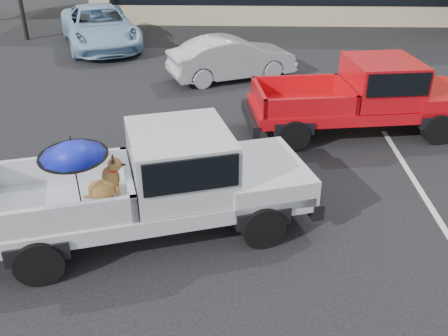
{
  "coord_description": "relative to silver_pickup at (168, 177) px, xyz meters",
  "views": [
    {
      "loc": [
        -0.76,
        -7.46,
        5.21
      ],
      "look_at": [
        -0.99,
        -0.1,
        1.3
      ],
      "focal_mm": 40.0,
      "sensor_mm": 36.0,
      "label": 1
    }
  ],
  "objects": [
    {
      "name": "stripe_right",
      "position": [
        4.96,
        1.99,
        -1.05
      ],
      "size": [
        0.12,
        5.0,
        0.01
      ],
      "primitive_type": "cube",
      "color": "silver",
      "rests_on": "ground"
    },
    {
      "name": "silver_pickup",
      "position": [
        0.0,
        0.0,
        0.0
      ],
      "size": [
        6.01,
        3.54,
        2.06
      ],
      "rotation": [
        0.0,
        0.0,
        0.3
      ],
      "color": "black",
      "rests_on": "ground"
    },
    {
      "name": "ground",
      "position": [
        1.96,
        -0.01,
        -1.05
      ],
      "size": [
        90.0,
        90.0,
        0.0
      ],
      "primitive_type": "plane",
      "color": "black",
      "rests_on": "ground"
    },
    {
      "name": "silver_sedan",
      "position": [
        0.95,
        8.81,
        -0.36
      ],
      "size": [
        4.44,
        3.02,
        1.38
      ],
      "primitive_type": "imported",
      "rotation": [
        0.0,
        0.0,
        1.98
      ],
      "color": "silver",
      "rests_on": "ground"
    },
    {
      "name": "blue_suv",
      "position": [
        -4.51,
        12.91,
        -0.25
      ],
      "size": [
        4.66,
        6.34,
        1.6
      ],
      "primitive_type": "imported",
      "rotation": [
        0.0,
        0.0,
        0.39
      ],
      "color": "#93B9DB",
      "rests_on": "ground"
    },
    {
      "name": "red_pickup",
      "position": [
        4.57,
        4.54,
        -0.03
      ],
      "size": [
        5.86,
        2.71,
        1.86
      ],
      "rotation": [
        0.0,
        0.0,
        0.14
      ],
      "color": "black",
      "rests_on": "ground"
    },
    {
      "name": "stripe_left",
      "position": [
        -1.04,
        1.99,
        -1.05
      ],
      "size": [
        0.12,
        5.0,
        0.01
      ],
      "primitive_type": "cube",
      "color": "silver",
      "rests_on": "ground"
    }
  ]
}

